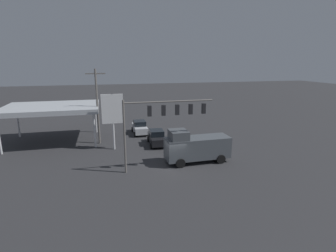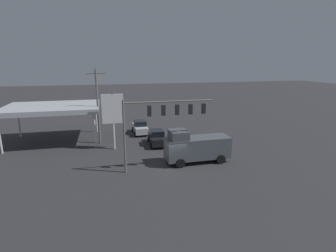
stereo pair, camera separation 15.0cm
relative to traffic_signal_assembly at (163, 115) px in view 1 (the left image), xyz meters
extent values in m
plane|color=#2D2D30|center=(-1.08, -0.33, -5.43)|extent=(200.00, 200.00, 0.00)
cylinder|color=slate|center=(3.69, 0.03, -1.92)|extent=(0.20, 0.20, 7.04)
cylinder|color=slate|center=(-0.63, 0.03, 1.30)|extent=(8.63, 0.14, 0.14)
cube|color=black|center=(1.29, 0.03, 0.48)|extent=(0.36, 0.28, 1.00)
sphere|color=#FF4141|center=(1.29, -0.16, 0.78)|extent=(0.22, 0.22, 0.22)
sphere|color=#392305|center=(1.29, -0.16, 0.48)|extent=(0.22, 0.22, 0.22)
sphere|color=black|center=(1.29, -0.16, 0.18)|extent=(0.22, 0.22, 0.22)
cube|color=black|center=(-0.06, 0.03, 0.48)|extent=(0.36, 0.28, 1.00)
sphere|color=#FF4141|center=(-0.06, -0.16, 0.78)|extent=(0.22, 0.22, 0.22)
sphere|color=#392305|center=(-0.06, -0.16, 0.48)|extent=(0.22, 0.22, 0.22)
sphere|color=black|center=(-0.06, -0.16, 0.18)|extent=(0.22, 0.22, 0.22)
cube|color=black|center=(-1.40, 0.03, 0.48)|extent=(0.36, 0.28, 1.00)
sphere|color=#FF4141|center=(-1.40, -0.16, 0.78)|extent=(0.22, 0.22, 0.22)
sphere|color=#392305|center=(-1.40, -0.16, 0.48)|extent=(0.22, 0.22, 0.22)
sphere|color=black|center=(-1.40, -0.16, 0.18)|extent=(0.22, 0.22, 0.22)
cube|color=black|center=(-2.75, 0.03, 0.48)|extent=(0.36, 0.28, 1.00)
sphere|color=#FF4141|center=(-2.75, -0.16, 0.78)|extent=(0.22, 0.22, 0.22)
sphere|color=#392305|center=(-2.75, -0.16, 0.48)|extent=(0.22, 0.22, 0.22)
sphere|color=black|center=(-2.75, -0.16, 0.18)|extent=(0.22, 0.22, 0.22)
cube|color=black|center=(-4.10, 0.03, 0.48)|extent=(0.36, 0.28, 1.00)
sphere|color=#FF4141|center=(-4.10, -0.16, 0.78)|extent=(0.22, 0.22, 0.22)
sphere|color=#392305|center=(-4.10, -0.16, 0.48)|extent=(0.22, 0.22, 0.22)
sphere|color=black|center=(-4.10, -0.16, 0.18)|extent=(0.22, 0.22, 0.22)
cylinder|color=slate|center=(6.17, -10.17, -0.67)|extent=(0.26, 0.26, 9.54)
cube|color=slate|center=(6.17, -10.17, 3.50)|extent=(2.40, 0.14, 0.14)
cube|color=#B2B7BC|center=(11.91, -12.26, -0.87)|extent=(11.69, 8.50, 0.60)
cube|color=red|center=(11.91, -16.53, -0.87)|extent=(11.69, 0.06, 0.36)
cylinder|color=silver|center=(6.67, -15.91, -3.30)|extent=(0.24, 0.24, 4.26)
cylinder|color=silver|center=(17.16, -15.91, -3.30)|extent=(0.24, 0.24, 4.26)
cylinder|color=silver|center=(6.67, -8.61, -3.30)|extent=(0.24, 0.24, 4.26)
cylinder|color=silver|center=(4.43, -7.24, -2.08)|extent=(0.24, 0.24, 6.71)
cube|color=white|center=(4.43, -7.24, -0.46)|extent=(2.52, 0.24, 3.46)
cube|color=black|center=(4.43, -7.37, -0.46)|extent=(1.77, 0.04, 1.21)
cube|color=silver|center=(0.43, -13.57, -4.65)|extent=(1.82, 4.41, 0.90)
cube|color=black|center=(0.43, -13.57, -3.85)|extent=(1.67, 2.01, 0.70)
cylinder|color=black|center=(-0.50, -12.14, -5.10)|extent=(0.22, 0.66, 0.66)
cylinder|color=black|center=(1.34, -12.13, -5.10)|extent=(0.22, 0.66, 0.66)
cylinder|color=black|center=(-0.48, -15.00, -5.10)|extent=(0.22, 0.66, 0.66)
cylinder|color=black|center=(1.36, -14.99, -5.10)|extent=(0.22, 0.66, 0.66)
cube|color=#474C51|center=(-3.94, -0.98, -3.85)|extent=(6.84, 2.41, 2.20)
cube|color=#45494E|center=(-1.84, -0.95, -2.30)|extent=(1.83, 2.14, 0.90)
cylinder|color=black|center=(-1.75, 0.22, -4.95)|extent=(0.96, 0.24, 0.96)
cylinder|color=black|center=(-1.71, -2.12, -4.95)|extent=(0.96, 0.24, 0.96)
cylinder|color=black|center=(-6.17, 0.15, -4.95)|extent=(0.96, 0.24, 0.96)
cylinder|color=black|center=(-6.13, -2.19, -4.95)|extent=(0.96, 0.24, 0.96)
cube|color=black|center=(-0.94, -7.77, -4.65)|extent=(2.00, 4.48, 0.90)
cube|color=black|center=(-0.94, -7.77, -3.85)|extent=(1.75, 2.08, 0.70)
cylinder|color=black|center=(-1.79, -6.30, -5.10)|extent=(0.25, 0.67, 0.66)
cylinder|color=black|center=(0.04, -6.39, -5.10)|extent=(0.25, 0.67, 0.66)
cylinder|color=black|center=(-1.93, -9.16, -5.10)|extent=(0.25, 0.67, 0.66)
cylinder|color=black|center=(-0.09, -9.24, -5.10)|extent=(0.25, 0.67, 0.66)
camera|label=1|loc=(5.41, 23.72, 5.01)|focal=28.00mm
camera|label=2|loc=(5.26, 23.76, 5.01)|focal=28.00mm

